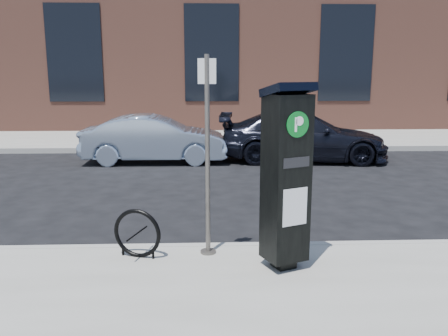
{
  "coord_description": "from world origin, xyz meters",
  "views": [
    {
      "loc": [
        -0.23,
        -5.93,
        2.41
      ],
      "look_at": [
        0.02,
        0.5,
        1.07
      ],
      "focal_mm": 38.0,
      "sensor_mm": 36.0,
      "label": 1
    }
  ],
  "objects_px": {
    "parking_kiosk": "(286,176)",
    "car_dark": "(303,137)",
    "bike_rack": "(137,234)",
    "car_silver": "(155,139)",
    "sign_pole": "(208,158)"
  },
  "relations": [
    {
      "from": "parking_kiosk",
      "to": "car_dark",
      "type": "xyz_separation_m",
      "value": [
        1.7,
        7.38,
        -0.6
      ]
    },
    {
      "from": "bike_rack",
      "to": "car_dark",
      "type": "xyz_separation_m",
      "value": [
        3.45,
        7.01,
        0.2
      ]
    },
    {
      "from": "parking_kiosk",
      "to": "car_dark",
      "type": "bearing_deg",
      "value": 53.23
    },
    {
      "from": "car_silver",
      "to": "bike_rack",
      "type": "bearing_deg",
      "value": -175.81
    },
    {
      "from": "parking_kiosk",
      "to": "bike_rack",
      "type": "distance_m",
      "value": 1.95
    },
    {
      "from": "parking_kiosk",
      "to": "sign_pole",
      "type": "bearing_deg",
      "value": 128.36
    },
    {
      "from": "parking_kiosk",
      "to": "car_silver",
      "type": "bearing_deg",
      "value": 83.42
    },
    {
      "from": "sign_pole",
      "to": "car_silver",
      "type": "distance_m",
      "value": 6.98
    },
    {
      "from": "sign_pole",
      "to": "bike_rack",
      "type": "relative_size",
      "value": 3.95
    },
    {
      "from": "car_silver",
      "to": "car_dark",
      "type": "distance_m",
      "value": 3.95
    },
    {
      "from": "parking_kiosk",
      "to": "bike_rack",
      "type": "relative_size",
      "value": 3.46
    },
    {
      "from": "car_silver",
      "to": "sign_pole",
      "type": "bearing_deg",
      "value": -168.61
    },
    {
      "from": "car_silver",
      "to": "car_dark",
      "type": "bearing_deg",
      "value": -88.49
    },
    {
      "from": "car_dark",
      "to": "parking_kiosk",
      "type": "bearing_deg",
      "value": 171.92
    },
    {
      "from": "parking_kiosk",
      "to": "sign_pole",
      "type": "distance_m",
      "value": 1.0
    }
  ]
}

